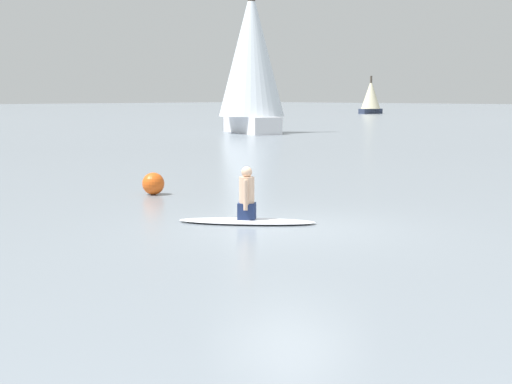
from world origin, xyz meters
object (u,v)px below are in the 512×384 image
surfboard (247,221)px  sailboat_far_left (371,96)px  buoy_marker (153,184)px  person_paddler (247,195)px  sailboat_distant (251,57)px

surfboard → sailboat_far_left: (-53.41, 77.04, 2.41)m
buoy_marker → person_paddler: bearing=-16.7°
surfboard → sailboat_far_left: 93.77m
person_paddler → sailboat_distant: (-26.15, 26.36, 4.49)m
surfboard → sailboat_far_left: size_ratio=0.53×
surfboard → buoy_marker: buoy_marker is taller
person_paddler → sailboat_distant: 37.40m
sailboat_distant → surfboard: bearing=-20.7°
sailboat_far_left → buoy_marker: 89.85m
person_paddler → sailboat_far_left: 93.76m
surfboard → sailboat_distant: (-26.15, 26.36, 5.01)m
person_paddler → sailboat_far_left: sailboat_far_left is taller
sailboat_distant → buoy_marker: bearing=-25.0°
sailboat_distant → buoy_marker: sailboat_distant is taller
sailboat_far_left → sailboat_distant: size_ratio=0.48×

